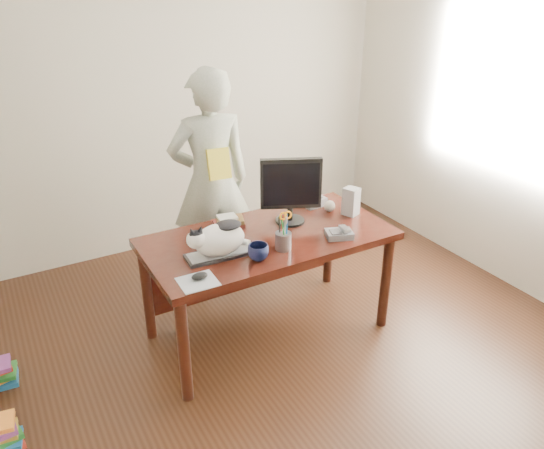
{
  "coord_description": "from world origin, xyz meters",
  "views": [
    {
      "loc": [
        -1.48,
        -2.07,
        2.31
      ],
      "look_at": [
        0.0,
        0.55,
        0.85
      ],
      "focal_mm": 35.0,
      "sensor_mm": 36.0,
      "label": 1
    }
  ],
  "objects_px": {
    "desk": "(263,250)",
    "baseball": "(330,206)",
    "mouse": "(200,276)",
    "pen_cup": "(283,239)",
    "keyboard": "(220,254)",
    "cat": "(218,238)",
    "monitor": "(291,187)",
    "calculator": "(310,199)",
    "coffee_mug": "(258,252)",
    "book_stack": "(229,222)",
    "phone": "(340,233)",
    "person": "(211,182)",
    "speaker": "(351,201)"
  },
  "relations": [
    {
      "from": "cat",
      "to": "speaker",
      "type": "relative_size",
      "value": 2.08
    },
    {
      "from": "monitor",
      "to": "cat",
      "type": "bearing_deg",
      "value": -138.67
    },
    {
      "from": "desk",
      "to": "baseball",
      "type": "xyz_separation_m",
      "value": [
        0.57,
        0.04,
        0.19
      ]
    },
    {
      "from": "desk",
      "to": "book_stack",
      "type": "height_order",
      "value": "book_stack"
    },
    {
      "from": "desk",
      "to": "phone",
      "type": "relative_size",
      "value": 8.01
    },
    {
      "from": "pen_cup",
      "to": "baseball",
      "type": "relative_size",
      "value": 3.17
    },
    {
      "from": "baseball",
      "to": "book_stack",
      "type": "relative_size",
      "value": 0.36
    },
    {
      "from": "phone",
      "to": "pen_cup",
      "type": "bearing_deg",
      "value": -165.5
    },
    {
      "from": "keyboard",
      "to": "phone",
      "type": "distance_m",
      "value": 0.79
    },
    {
      "from": "desk",
      "to": "mouse",
      "type": "distance_m",
      "value": 0.72
    },
    {
      "from": "cat",
      "to": "desk",
      "type": "bearing_deg",
      "value": 27.4
    },
    {
      "from": "pen_cup",
      "to": "phone",
      "type": "xyz_separation_m",
      "value": [
        0.4,
        -0.04,
        -0.04
      ]
    },
    {
      "from": "monitor",
      "to": "calculator",
      "type": "xyz_separation_m",
      "value": [
        0.3,
        0.21,
        -0.23
      ]
    },
    {
      "from": "phone",
      "to": "calculator",
      "type": "xyz_separation_m",
      "value": [
        0.13,
        0.55,
        0.01
      ]
    },
    {
      "from": "cat",
      "to": "calculator",
      "type": "distance_m",
      "value": 1.0
    },
    {
      "from": "phone",
      "to": "desk",
      "type": "bearing_deg",
      "value": 160.48
    },
    {
      "from": "mouse",
      "to": "pen_cup",
      "type": "bearing_deg",
      "value": 9.38
    },
    {
      "from": "keyboard",
      "to": "pen_cup",
      "type": "relative_size",
      "value": 1.69
    },
    {
      "from": "monitor",
      "to": "pen_cup",
      "type": "distance_m",
      "value": 0.42
    },
    {
      "from": "pen_cup",
      "to": "calculator",
      "type": "height_order",
      "value": "pen_cup"
    },
    {
      "from": "desk",
      "to": "coffee_mug",
      "type": "distance_m",
      "value": 0.43
    },
    {
      "from": "cat",
      "to": "mouse",
      "type": "relative_size",
      "value": 4.29
    },
    {
      "from": "coffee_mug",
      "to": "keyboard",
      "type": "bearing_deg",
      "value": 139.48
    },
    {
      "from": "keyboard",
      "to": "pen_cup",
      "type": "distance_m",
      "value": 0.39
    },
    {
      "from": "desk",
      "to": "mouse",
      "type": "relative_size",
      "value": 16.72
    },
    {
      "from": "keyboard",
      "to": "coffee_mug",
      "type": "xyz_separation_m",
      "value": [
        0.18,
        -0.15,
        0.04
      ]
    },
    {
      "from": "keyboard",
      "to": "calculator",
      "type": "bearing_deg",
      "value": 27.66
    },
    {
      "from": "desk",
      "to": "keyboard",
      "type": "xyz_separation_m",
      "value": [
        -0.38,
        -0.17,
        0.16
      ]
    },
    {
      "from": "mouse",
      "to": "calculator",
      "type": "height_order",
      "value": "calculator"
    },
    {
      "from": "desk",
      "to": "pen_cup",
      "type": "bearing_deg",
      "value": -91.58
    },
    {
      "from": "baseball",
      "to": "person",
      "type": "height_order",
      "value": "person"
    },
    {
      "from": "monitor",
      "to": "coffee_mug",
      "type": "height_order",
      "value": "monitor"
    },
    {
      "from": "mouse",
      "to": "calculator",
      "type": "distance_m",
      "value": 1.26
    },
    {
      "from": "pen_cup",
      "to": "mouse",
      "type": "distance_m",
      "value": 0.59
    },
    {
      "from": "speaker",
      "to": "baseball",
      "type": "relative_size",
      "value": 2.48
    },
    {
      "from": "mouse",
      "to": "person",
      "type": "distance_m",
      "value": 1.23
    },
    {
      "from": "person",
      "to": "mouse",
      "type": "bearing_deg",
      "value": 70.11
    },
    {
      "from": "desk",
      "to": "monitor",
      "type": "distance_m",
      "value": 0.46
    },
    {
      "from": "coffee_mug",
      "to": "phone",
      "type": "distance_m",
      "value": 0.59
    },
    {
      "from": "pen_cup",
      "to": "phone",
      "type": "height_order",
      "value": "pen_cup"
    },
    {
      "from": "cat",
      "to": "keyboard",
      "type": "bearing_deg",
      "value": 8.36
    },
    {
      "from": "pen_cup",
      "to": "baseball",
      "type": "distance_m",
      "value": 0.66
    },
    {
      "from": "cat",
      "to": "person",
      "type": "bearing_deg",
      "value": 72.77
    },
    {
      "from": "monitor",
      "to": "speaker",
      "type": "distance_m",
      "value": 0.48
    },
    {
      "from": "keyboard",
      "to": "monitor",
      "type": "relative_size",
      "value": 0.93
    },
    {
      "from": "desk",
      "to": "keyboard",
      "type": "height_order",
      "value": "keyboard"
    },
    {
      "from": "monitor",
      "to": "coffee_mug",
      "type": "distance_m",
      "value": 0.58
    },
    {
      "from": "speaker",
      "to": "person",
      "type": "xyz_separation_m",
      "value": [
        -0.71,
        0.81,
        0.01
      ]
    },
    {
      "from": "monitor",
      "to": "phone",
      "type": "xyz_separation_m",
      "value": [
        0.17,
        -0.34,
        -0.23
      ]
    },
    {
      "from": "cat",
      "to": "book_stack",
      "type": "bearing_deg",
      "value": 59.71
    }
  ]
}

